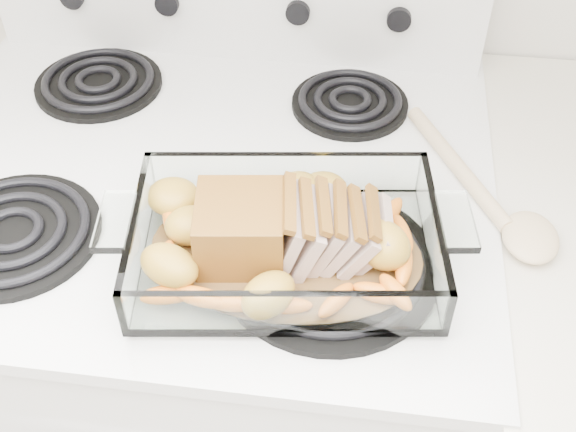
# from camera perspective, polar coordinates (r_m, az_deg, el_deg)

# --- Properties ---
(electric_range) EXTENTS (0.78, 0.70, 1.12)m
(electric_range) POSITION_cam_1_polar(r_m,az_deg,el_deg) (1.31, -5.33, -11.23)
(electric_range) COLOR white
(electric_range) RESTS_ON ground
(baking_dish) EXTENTS (0.34, 0.22, 0.07)m
(baking_dish) POSITION_cam_1_polar(r_m,az_deg,el_deg) (0.82, -0.19, -2.47)
(baking_dish) COLOR white
(baking_dish) RESTS_ON electric_range
(pork_roast) EXTENTS (0.22, 0.10, 0.08)m
(pork_roast) POSITION_cam_1_polar(r_m,az_deg,el_deg) (0.80, -1.12, -1.07)
(pork_roast) COLOR brown
(pork_roast) RESTS_ON baking_dish
(roast_vegetables) EXTENTS (0.37, 0.20, 0.04)m
(roast_vegetables) POSITION_cam_1_polar(r_m,az_deg,el_deg) (0.84, -0.12, -0.12)
(roast_vegetables) COLOR orange
(roast_vegetables) RESTS_ON baking_dish
(wooden_spoon) EXTENTS (0.18, 0.28, 0.02)m
(wooden_spoon) POSITION_cam_1_polar(r_m,az_deg,el_deg) (0.93, 16.17, 0.90)
(wooden_spoon) COLOR tan
(wooden_spoon) RESTS_ON electric_range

